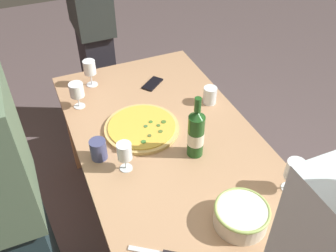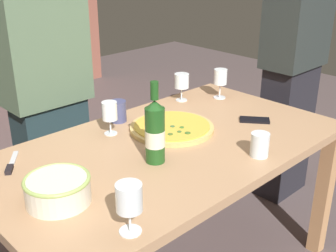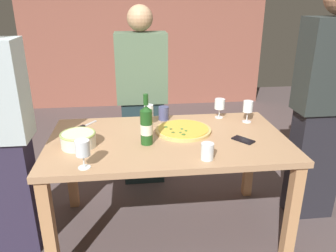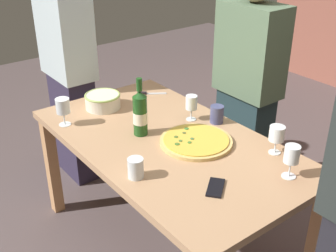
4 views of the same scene
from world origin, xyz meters
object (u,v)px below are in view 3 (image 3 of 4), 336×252
at_px(dining_table, 168,150).
at_px(serving_bowl, 78,139).
at_px(wine_glass_near_pizza, 248,108).
at_px(cell_phone, 243,140).
at_px(pizza, 183,130).
at_px(cup_ceramic, 164,113).
at_px(wine_bottle, 146,125).
at_px(wine_glass_far_left, 82,149).
at_px(person_guest_right, 142,99).
at_px(person_guest_left, 323,106).
at_px(wine_glass_by_bottle, 220,104).
at_px(wine_glass_far_right, 149,112).
at_px(pizza_knife, 85,126).
at_px(cup_amber, 207,151).

bearing_deg(dining_table, serving_bowl, -172.98).
distance_m(wine_glass_near_pizza, cell_phone, 0.38).
bearing_deg(pizza, cup_ceramic, 113.72).
relative_size(serving_bowl, wine_bottle, 0.67).
bearing_deg(wine_glass_near_pizza, cup_ceramic, 169.12).
bearing_deg(dining_table, cell_phone, -12.07).
bearing_deg(wine_glass_far_left, dining_table, 35.69).
height_order(dining_table, person_guest_right, person_guest_right).
relative_size(serving_bowl, person_guest_left, 0.13).
relative_size(serving_bowl, cup_ceramic, 2.14).
relative_size(wine_glass_near_pizza, cell_phone, 1.15).
distance_m(pizza, serving_bowl, 0.72).
height_order(wine_bottle, wine_glass_by_bottle, wine_bottle).
bearing_deg(cup_ceramic, person_guest_left, -13.18).
bearing_deg(wine_bottle, pizza, 33.70).
relative_size(wine_bottle, wine_glass_far_right, 2.16).
xyz_separation_m(wine_glass_far_left, person_guest_right, (0.37, 1.14, -0.07)).
bearing_deg(wine_bottle, wine_glass_near_pizza, 22.12).
xyz_separation_m(wine_glass_by_bottle, pizza_knife, (-1.03, -0.08, -0.10)).
bearing_deg(person_guest_left, cell_phone, 12.20).
relative_size(wine_glass_by_bottle, cup_ceramic, 1.45).
bearing_deg(serving_bowl, pizza, 13.64).
bearing_deg(serving_bowl, wine_glass_near_pizza, 14.27).
relative_size(dining_table, serving_bowl, 7.14).
bearing_deg(wine_glass_far_left, serving_bowl, 103.19).
bearing_deg(pizza_knife, cup_amber, -38.45).
height_order(serving_bowl, wine_glass_far_left, wine_glass_far_left).
xyz_separation_m(dining_table, wine_glass_by_bottle, (0.45, 0.36, 0.20)).
bearing_deg(person_guest_right, person_guest_left, 51.62).
bearing_deg(cup_ceramic, wine_bottle, -109.39).
bearing_deg(person_guest_left, wine_glass_near_pizza, -20.51).
xyz_separation_m(wine_glass_far_right, cup_ceramic, (0.12, 0.10, -0.05)).
distance_m(wine_glass_near_pizza, person_guest_right, 0.94).
bearing_deg(pizza_knife, wine_glass_far_right, -2.04).
height_order(serving_bowl, person_guest_right, person_guest_right).
xyz_separation_m(wine_glass_near_pizza, wine_glass_far_left, (-1.14, -0.60, 0.00)).
height_order(wine_glass_near_pizza, pizza_knife, wine_glass_near_pizza).
bearing_deg(cup_amber, cell_phone, 38.24).
distance_m(wine_glass_far_right, pizza_knife, 0.48).
distance_m(wine_glass_by_bottle, wine_glass_far_right, 0.57).
bearing_deg(wine_glass_far_left, wine_bottle, 38.31).
bearing_deg(wine_glass_near_pizza, pizza, -164.87).
relative_size(wine_bottle, wine_glass_by_bottle, 2.19).
bearing_deg(pizza_knife, wine_glass_far_left, -83.44).
xyz_separation_m(wine_bottle, cup_amber, (0.34, -0.26, -0.08)).
bearing_deg(pizza_knife, cup_ceramic, 7.57).
relative_size(wine_glass_near_pizza, cup_amber, 1.66).
height_order(wine_glass_by_bottle, cell_phone, wine_glass_by_bottle).
bearing_deg(wine_bottle, person_guest_right, 89.63).
relative_size(wine_glass_far_left, wine_glass_far_right, 1.07).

